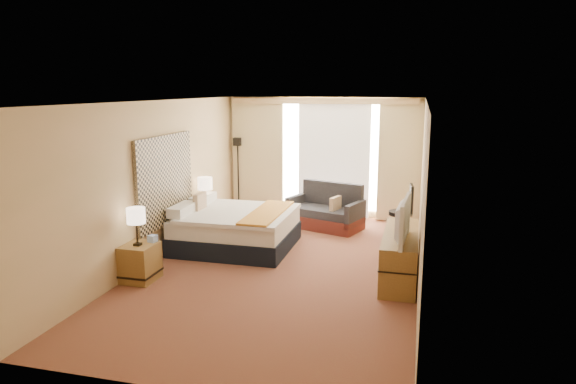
% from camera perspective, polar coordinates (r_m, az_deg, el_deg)
% --- Properties ---
extents(floor, '(4.20, 7.00, 0.02)m').
position_cam_1_polar(floor, '(8.22, -0.75, -8.38)').
color(floor, maroon).
rests_on(floor, ground).
extents(ceiling, '(4.20, 7.00, 0.02)m').
position_cam_1_polar(ceiling, '(7.73, -0.80, 10.05)').
color(ceiling, white).
rests_on(ceiling, wall_back).
extents(wall_back, '(4.20, 0.02, 2.60)m').
position_cam_1_polar(wall_back, '(11.25, 3.91, 3.84)').
color(wall_back, '#DDB587').
rests_on(wall_back, ground).
extents(wall_front, '(4.20, 0.02, 2.60)m').
position_cam_1_polar(wall_front, '(4.70, -12.12, -7.36)').
color(wall_front, '#DDB587').
rests_on(wall_front, ground).
extents(wall_left, '(0.02, 7.00, 2.60)m').
position_cam_1_polar(wall_left, '(8.66, -14.31, 1.20)').
color(wall_left, '#DDB587').
rests_on(wall_left, ground).
extents(wall_right, '(0.02, 7.00, 2.60)m').
position_cam_1_polar(wall_right, '(7.61, 14.68, -0.21)').
color(wall_right, '#DDB587').
rests_on(wall_right, ground).
extents(headboard, '(0.06, 1.85, 1.50)m').
position_cam_1_polar(headboard, '(8.82, -13.46, 1.29)').
color(headboard, black).
rests_on(headboard, wall_left).
extents(nightstand_left, '(0.45, 0.52, 0.55)m').
position_cam_1_polar(nightstand_left, '(7.92, -16.12, -7.54)').
color(nightstand_left, olive).
rests_on(nightstand_left, floor).
extents(nightstand_right, '(0.45, 0.52, 0.55)m').
position_cam_1_polar(nightstand_right, '(10.05, -8.92, -3.16)').
color(nightstand_right, olive).
rests_on(nightstand_right, floor).
extents(media_dresser, '(0.50, 1.80, 0.70)m').
position_cam_1_polar(media_dresser, '(7.86, 12.34, -6.92)').
color(media_dresser, olive).
rests_on(media_dresser, floor).
extents(window, '(2.30, 0.02, 2.30)m').
position_cam_1_polar(window, '(11.17, 5.15, 3.87)').
color(window, white).
rests_on(window, wall_back).
extents(curtains, '(4.12, 0.19, 2.56)m').
position_cam_1_polar(curtains, '(11.12, 3.80, 4.32)').
color(curtains, beige).
rests_on(curtains, floor).
extents(bed, '(1.96, 1.79, 0.95)m').
position_cam_1_polar(bed, '(9.17, -5.83, -4.04)').
color(bed, black).
rests_on(bed, floor).
extents(loveseat, '(1.62, 1.20, 0.90)m').
position_cam_1_polar(loveseat, '(10.44, 4.28, -2.36)').
color(loveseat, '#561F18').
rests_on(loveseat, floor).
extents(floor_lamp, '(0.22, 0.22, 1.71)m').
position_cam_1_polar(floor_lamp, '(11.57, -5.59, 3.56)').
color(floor_lamp, black).
rests_on(floor_lamp, floor).
extents(desk_chair, '(0.50, 0.50, 1.03)m').
position_cam_1_polar(desk_chair, '(9.85, 12.72, -2.50)').
color(desk_chair, black).
rests_on(desk_chair, floor).
extents(lamp_left, '(0.27, 0.27, 0.56)m').
position_cam_1_polar(lamp_left, '(7.68, -16.54, -2.62)').
color(lamp_left, black).
rests_on(lamp_left, nightstand_left).
extents(lamp_right, '(0.28, 0.28, 0.59)m').
position_cam_1_polar(lamp_right, '(9.85, -9.21, 0.87)').
color(lamp_right, black).
rests_on(lamp_right, nightstand_right).
extents(tissue_box, '(0.13, 0.13, 0.10)m').
position_cam_1_polar(tissue_box, '(7.90, -14.82, -5.02)').
color(tissue_box, '#8EACDC').
rests_on(tissue_box, nightstand_left).
extents(telephone, '(0.21, 0.19, 0.07)m').
position_cam_1_polar(telephone, '(10.07, -8.19, -1.29)').
color(telephone, black).
rests_on(telephone, nightstand_right).
extents(television, '(0.20, 1.06, 0.60)m').
position_cam_1_polar(television, '(7.28, 12.03, -3.03)').
color(television, black).
rests_on(television, media_dresser).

